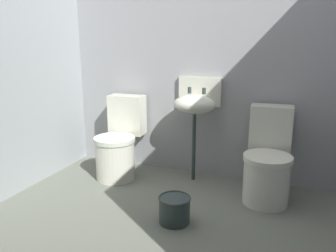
{
  "coord_description": "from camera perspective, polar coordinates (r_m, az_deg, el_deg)",
  "views": [
    {
      "loc": [
        0.95,
        -2.14,
        1.38
      ],
      "look_at": [
        0.0,
        0.28,
        0.7
      ],
      "focal_mm": 37.55,
      "sensor_mm": 36.0,
      "label": 1
    }
  ],
  "objects": [
    {
      "name": "sink",
      "position": [
        3.3,
        4.48,
        3.69
      ],
      "size": [
        0.42,
        0.35,
        0.99
      ],
      "color": "#303B3A",
      "rests_on": "ground"
    },
    {
      "name": "bucket",
      "position": [
        2.71,
        1.05,
        -13.32
      ],
      "size": [
        0.25,
        0.25,
        0.21
      ],
      "color": "#303B3A",
      "rests_on": "ground"
    },
    {
      "name": "ground_plane",
      "position": [
        2.74,
        -2.26,
        -16.61
      ],
      "size": [
        3.12,
        2.65,
        0.08
      ],
      "primitive_type": "cube",
      "color": "slate"
    },
    {
      "name": "wall_back",
      "position": [
        3.46,
        5.54,
        10.38
      ],
      "size": [
        3.12,
        0.1,
        2.25
      ],
      "primitive_type": "cube",
      "color": "#999A9D",
      "rests_on": "ground"
    },
    {
      "name": "toilet_left",
      "position": [
        3.52,
        -7.99,
        -2.99
      ],
      "size": [
        0.42,
        0.61,
        0.78
      ],
      "rotation": [
        0.0,
        0.0,
        3.19
      ],
      "color": "silver",
      "rests_on": "ground"
    },
    {
      "name": "wall_left",
      "position": [
        3.27,
        -25.32,
        8.82
      ],
      "size": [
        0.1,
        2.45,
        2.25
      ],
      "primitive_type": "cube",
      "color": "#99A1A2",
      "rests_on": "ground"
    },
    {
      "name": "toilet_right",
      "position": [
        3.11,
        15.88,
        -5.84
      ],
      "size": [
        0.43,
        0.61,
        0.78
      ],
      "rotation": [
        0.0,
        0.0,
        3.21
      ],
      "color": "silver",
      "rests_on": "ground"
    }
  ]
}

